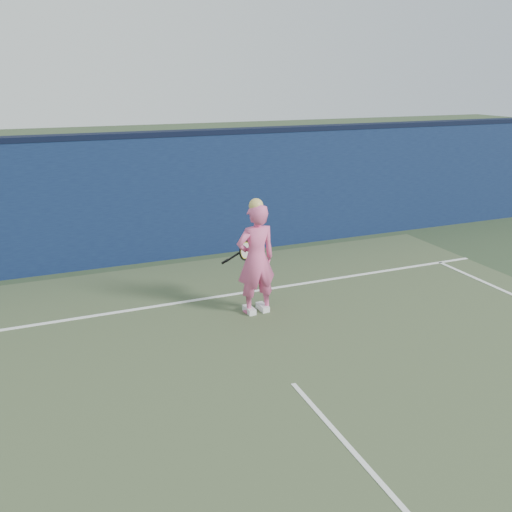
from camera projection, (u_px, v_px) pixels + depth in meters
name	position (u px, v px, depth m)	size (l,w,h in m)	color
ground	(334.00, 431.00, 5.81)	(80.00, 80.00, 0.00)	#2D3B24
backstop_wall	(177.00, 198.00, 11.12)	(24.00, 0.40, 2.50)	#0D193B
wall_cap	(174.00, 133.00, 10.71)	(24.00, 0.42, 0.10)	black
player	(256.00, 259.00, 8.48)	(0.68, 0.47, 1.87)	#E45890
racket	(244.00, 251.00, 8.89)	(0.62, 0.26, 0.34)	black
court_lines	(350.00, 448.00, 5.51)	(11.00, 12.04, 0.01)	white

